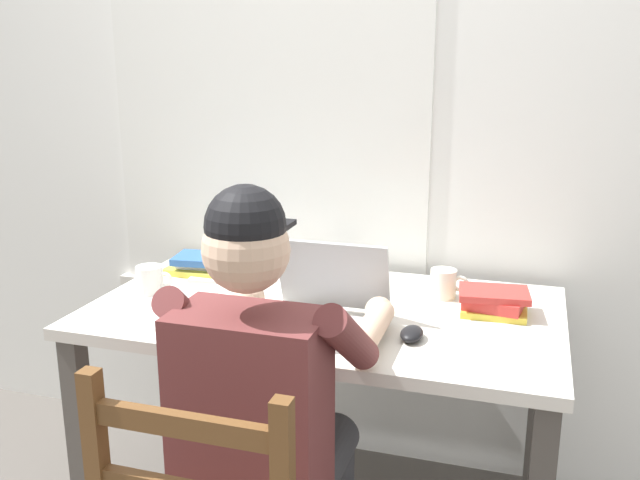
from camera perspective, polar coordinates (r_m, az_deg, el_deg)
The scene contains 12 objects.
back_wall at distance 2.44m, azimuth 3.53°, elevation 10.46°, with size 6.00×0.08×2.60m.
desk at distance 2.14m, azimuth 0.38°, elevation -7.88°, with size 1.39×0.80×0.75m.
seated_person at distance 1.73m, azimuth -4.23°, elevation -13.16°, with size 0.50×0.60×1.23m.
laptop at distance 1.95m, azimuth 0.30°, elevation -5.55°, with size 0.33×0.30×0.23m.
computer_mouse at distance 1.88m, azimuth 7.51°, elevation -7.61°, with size 0.06×0.10×0.03m, color black.
coffee_mug_white at distance 2.20m, azimuth 10.11°, elevation -3.53°, with size 0.12×0.08×0.09m.
coffee_mug_dark at distance 2.32m, azimuth -0.77°, elevation -2.18°, with size 0.13×0.09×0.10m.
coffee_mug_spare at distance 2.28m, azimuth -13.68°, elevation -3.15°, with size 0.12×0.08×0.09m.
book_stack_main at distance 2.10m, azimuth 14.02°, elevation -4.95°, with size 0.21×0.16×0.07m.
book_stack_side at distance 2.45m, azimuth -9.73°, elevation -1.95°, with size 0.23×0.16×0.06m.
paper_pile_near_laptop at distance 2.40m, azimuth -7.76°, elevation -2.87°, with size 0.22×0.16×0.01m, color silver.
paper_pile_back_corner at distance 2.19m, azimuth -4.77°, elevation -4.57°, with size 0.26×0.15×0.01m, color silver.
Camera 1 is at (0.57, -1.89, 1.49)m, focal length 39.17 mm.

